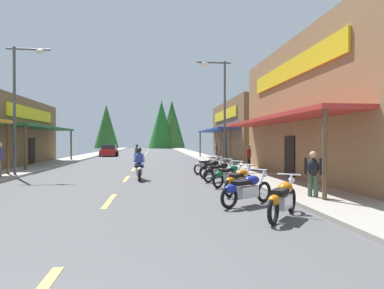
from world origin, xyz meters
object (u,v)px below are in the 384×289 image
Objects in this scene: pedestrian_browsing at (249,157)px; pedestrian_strolling at (216,151)px; motorcycle_parked_right_2 at (239,181)px; parked_car_curbside at (109,151)px; pedestrian_waiting at (313,172)px; motorcycle_parked_right_3 at (230,175)px; motorcycle_parked_right_6 at (207,165)px; motorcycle_parked_right_4 at (220,171)px; rider_cruising_lead at (139,166)px; streetlamp_left at (21,93)px; streetlamp_right at (220,100)px; motorcycle_parked_right_0 at (283,198)px; rider_cruising_trailing at (137,154)px; motorcycle_parked_right_5 at (212,168)px; pedestrian_by_shop at (0,158)px; motorcycle_parked_right_1 at (247,189)px.

pedestrian_browsing is 9.98m from pedestrian_strolling.
motorcycle_parked_right_2 is 30.67m from parked_car_curbside.
pedestrian_strolling reaches higher than pedestrian_waiting.
motorcycle_parked_right_6 is (-0.10, 5.13, 0.00)m from motorcycle_parked_right_3.
motorcycle_parked_right_4 is (-0.07, 1.64, 0.00)m from motorcycle_parked_right_3.
rider_cruising_lead is at bearing -97.79° from pedestrian_strolling.
pedestrian_waiting reaches higher than motorcycle_parked_right_4.
streetlamp_left is 0.97× the size of streetlamp_right.
rider_cruising_trailing is (-4.81, 23.69, 0.17)m from motorcycle_parked_right_0.
pedestrian_waiting is 19.29m from pedestrian_strolling.
motorcycle_parked_right_5 is (0.03, 5.43, 0.00)m from motorcycle_parked_right_2.
pedestrian_by_shop is at bearing 103.18° from motorcycle_parked_right_2.
rider_cruising_trailing is 0.49× the size of parked_car_curbside.
streetlamp_right reaches higher than rider_cruising_trailing.
pedestrian_strolling reaches higher than motorcycle_parked_right_1.
motorcycle_parked_right_0 is 0.81× the size of rider_cruising_trailing.
motorcycle_parked_right_2 is 1.04× the size of pedestrian_browsing.
motorcycle_parked_right_2 is at bearing -80.66° from pedestrian_strolling.
rider_cruising_lead reaches higher than motorcycle_parked_right_1.
streetlamp_right is 3.97× the size of motorcycle_parked_right_6.
rider_cruising_lead is at bearing -89.85° from pedestrian_waiting.
pedestrian_by_shop reaches higher than pedestrian_strolling.
streetlamp_left reaches higher than motorcycle_parked_right_3.
motorcycle_parked_right_1 is 32.41m from parked_car_curbside.
pedestrian_waiting is (2.00, -8.44, 0.40)m from motorcycle_parked_right_6.
pedestrian_by_shop reaches higher than pedestrian_waiting.
pedestrian_strolling is at bearing 14.50° from pedestrian_by_shop.
pedestrian_browsing reaches higher than motorcycle_parked_right_0.
pedestrian_waiting is (12.43, -6.89, -0.17)m from pedestrian_by_shop.
rider_cruising_lead is 8.29m from pedestrian_waiting.
motorcycle_parked_right_0 is 1.08× the size of pedestrian_browsing.
streetlamp_left is 11.71m from motorcycle_parked_right_3.
motorcycle_parked_right_2 is at bearing -127.58° from motorcycle_parked_right_6.
motorcycle_parked_right_3 is 6.54m from pedestrian_browsing.
rider_cruising_trailing is 1.18× the size of pedestrian_by_shop.
rider_cruising_lead is at bearing -172.21° from parked_car_curbside.
motorcycle_parked_right_0 is 0.95× the size of motorcycle_parked_right_4.
streetlamp_right is at bearing 33.75° from motorcycle_parked_right_2.
rider_cruising_trailing is (5.21, 13.53, -3.71)m from streetlamp_left.
motorcycle_parked_right_0 is 3.48m from motorcycle_parked_right_2.
pedestrian_waiting is at bearing -102.86° from motorcycle_parked_right_4.
motorcycle_parked_right_6 is 23.96m from parked_car_curbside.
streetlamp_right is 12.99m from rider_cruising_trailing.
parked_car_curbside is at bearing -24.89° from pedestrian_browsing.
motorcycle_parked_right_2 is 7.09m from motorcycle_parked_right_6.
streetlamp_left is 14.77m from pedestrian_waiting.
streetlamp_right is at bearing 13.16° from streetlamp_left.
motorcycle_parked_right_3 is 1.04× the size of pedestrian_strolling.
rider_cruising_trailing reaches higher than motorcycle_parked_right_6.
motorcycle_parked_right_5 is 0.93× the size of motorcycle_parked_right_6.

